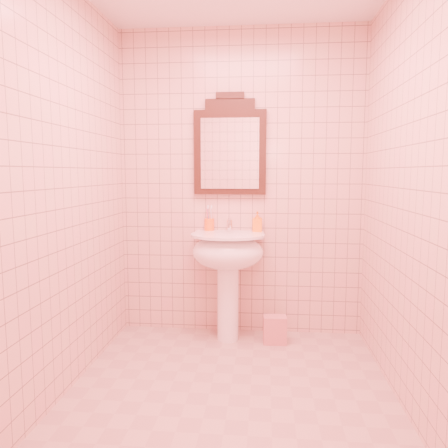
# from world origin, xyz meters

# --- Properties ---
(floor) EXTENTS (2.20, 2.20, 0.00)m
(floor) POSITION_xyz_m (0.00, 0.00, 0.00)
(floor) COLOR tan
(floor) RESTS_ON ground
(back_wall) EXTENTS (2.00, 0.02, 2.50)m
(back_wall) POSITION_xyz_m (0.00, 1.10, 1.25)
(back_wall) COLOR #DAAD98
(back_wall) RESTS_ON floor
(pedestal_sink) EXTENTS (0.58, 0.58, 0.86)m
(pedestal_sink) POSITION_xyz_m (-0.09, 0.87, 0.66)
(pedestal_sink) COLOR white
(pedestal_sink) RESTS_ON floor
(faucet) EXTENTS (0.04, 0.16, 0.11)m
(faucet) POSITION_xyz_m (-0.09, 1.01, 0.92)
(faucet) COLOR white
(faucet) RESTS_ON pedestal_sink
(mirror) EXTENTS (0.59, 0.06, 0.82)m
(mirror) POSITION_xyz_m (-0.09, 1.07, 1.54)
(mirror) COLOR black
(mirror) RESTS_ON back_wall
(toothbrush_cup) EXTENTS (0.08, 0.08, 0.19)m
(toothbrush_cup) POSITION_xyz_m (-0.26, 1.05, 0.91)
(toothbrush_cup) COLOR #FF6215
(toothbrush_cup) RESTS_ON pedestal_sink
(soap_dispenser) EXTENTS (0.08, 0.08, 0.17)m
(soap_dispenser) POSITION_xyz_m (0.14, 1.03, 0.95)
(soap_dispenser) COLOR orange
(soap_dispenser) RESTS_ON pedestal_sink
(towel) EXTENTS (0.18, 0.13, 0.22)m
(towel) POSITION_xyz_m (0.29, 0.84, 0.11)
(towel) COLOR #D47F7D
(towel) RESTS_ON floor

